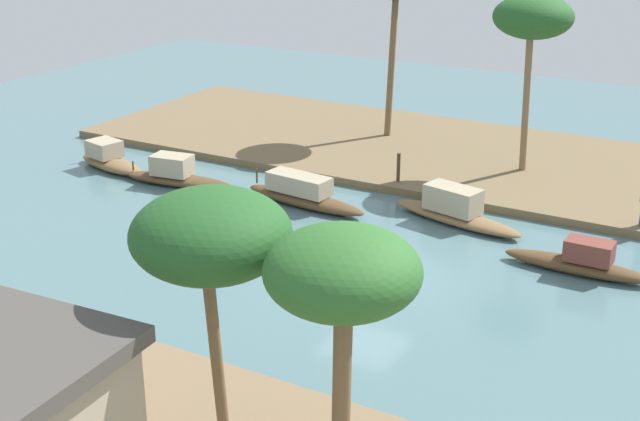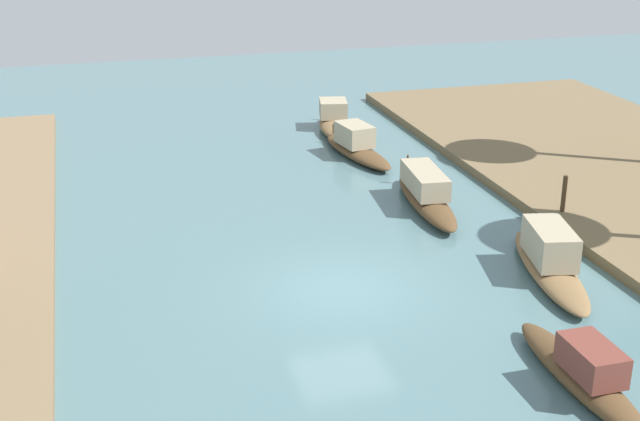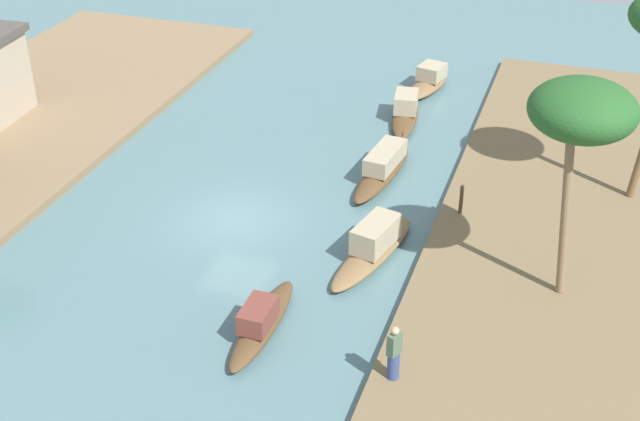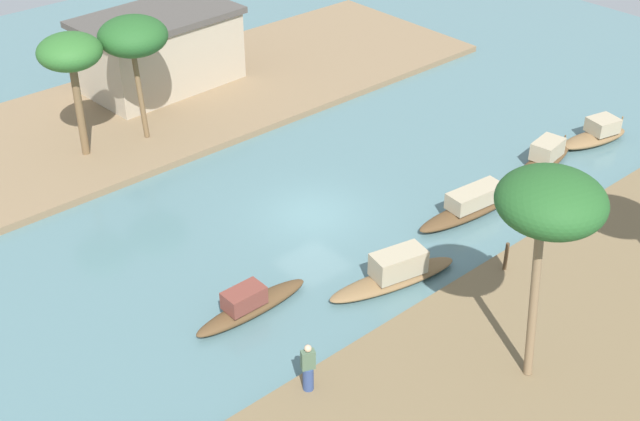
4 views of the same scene
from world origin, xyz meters
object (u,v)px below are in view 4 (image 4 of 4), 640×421
object	(u,v)px
mooring_post	(506,256)
riverside_building	(160,50)
person_on_near_bank	(308,369)
palm_tree_right_tall	(70,54)
sampan_with_tall_canopy	(597,134)
sampan_midstream	(395,273)
sampan_near_left_bank	(544,158)
palm_tree_left_near	(551,204)
sampan_downstream_large	(250,305)
palm_tree_right_short	(133,37)
sampan_with_red_awning	(471,206)

from	to	relation	value
mooring_post	riverside_building	distance (m)	22.34
person_on_near_bank	palm_tree_right_tall	xyz separation A→B (m)	(2.13, 17.92, 4.01)
sampan_with_tall_canopy	riverside_building	size ratio (longest dim) A/B	0.48
person_on_near_bank	sampan_midstream	bearing A→B (deg)	43.47
sampan_near_left_bank	person_on_near_bank	size ratio (longest dim) A/B	2.77
person_on_near_bank	riverside_building	size ratio (longest dim) A/B	0.21
mooring_post	palm_tree_left_near	size ratio (longest dim) A/B	0.16
sampan_with_tall_canopy	palm_tree_left_near	world-z (taller)	palm_tree_left_near
sampan_downstream_large	palm_tree_right_short	world-z (taller)	palm_tree_right_short
palm_tree_right_short	mooring_post	bearing A→B (deg)	-76.48
palm_tree_left_near	sampan_midstream	bearing A→B (deg)	85.56
palm_tree_left_near	sampan_downstream_large	bearing A→B (deg)	119.11
mooring_post	palm_tree_right_tall	size ratio (longest dim) A/B	0.20
sampan_midstream	sampan_with_tall_canopy	world-z (taller)	sampan_midstream
sampan_midstream	mooring_post	distance (m)	4.08
person_on_near_bank	palm_tree_right_tall	bearing A→B (deg)	106.57
sampan_midstream	riverside_building	xyz separation A→B (m)	(2.85, 19.96, 1.78)
sampan_near_left_bank	palm_tree_right_tall	world-z (taller)	palm_tree_right_tall
sampan_with_red_awning	palm_tree_right_short	world-z (taller)	palm_tree_right_short
sampan_midstream	palm_tree_right_tall	distance (m)	16.84
person_on_near_bank	palm_tree_left_near	size ratio (longest dim) A/B	0.25
sampan_midstream	mooring_post	world-z (taller)	mooring_post
mooring_post	riverside_building	size ratio (longest dim) A/B	0.14
palm_tree_right_short	sampan_with_tall_canopy	bearing A→B (deg)	-41.59
sampan_with_tall_canopy	sampan_midstream	bearing A→B (deg)	-161.98
sampan_downstream_large	mooring_post	size ratio (longest dim) A/B	4.04
sampan_downstream_large	mooring_post	world-z (taller)	mooring_post
sampan_near_left_bank	sampan_with_tall_canopy	world-z (taller)	sampan_near_left_bank
sampan_with_red_awning	mooring_post	xyz separation A→B (m)	(-2.29, -3.50, 0.43)
mooring_post	sampan_midstream	bearing A→B (deg)	144.79
person_on_near_bank	palm_tree_right_short	xyz separation A→B (m)	(5.07, 17.71, 4.09)
palm_tree_left_near	riverside_building	bearing A→B (deg)	82.71
palm_tree_right_short	palm_tree_right_tall	bearing A→B (deg)	175.91
sampan_with_red_awning	riverside_building	bearing A→B (deg)	104.45
palm_tree_right_tall	riverside_building	xyz separation A→B (m)	(6.76, 4.25, -2.85)
sampan_near_left_bank	palm_tree_right_short	size ratio (longest dim) A/B	0.83
person_on_near_bank	riverside_building	distance (m)	23.91
sampan_with_red_awning	mooring_post	bearing A→B (deg)	-117.01
palm_tree_right_tall	person_on_near_bank	bearing A→B (deg)	-96.77
sampan_midstream	mooring_post	size ratio (longest dim) A/B	4.68
sampan_with_red_awning	mooring_post	distance (m)	4.20
sampan_with_red_awning	palm_tree_right_tall	distance (m)	17.99
palm_tree_right_tall	palm_tree_right_short	world-z (taller)	palm_tree_right_short
mooring_post	riverside_building	bearing A→B (deg)	91.19
sampan_with_tall_canopy	sampan_downstream_large	bearing A→B (deg)	-169.35
sampan_midstream	sampan_with_red_awning	bearing A→B (deg)	24.38
sampan_near_left_bank	riverside_building	distance (m)	20.23
sampan_midstream	palm_tree_left_near	bearing A→B (deg)	-81.75
sampan_with_tall_canopy	palm_tree_left_near	xyz separation A→B (m)	(-15.40, -7.38, 6.02)
mooring_post	palm_tree_left_near	world-z (taller)	palm_tree_left_near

